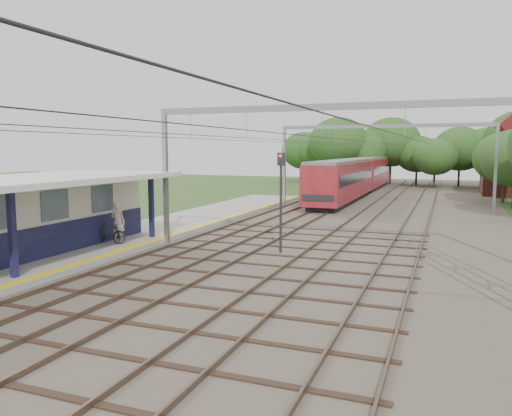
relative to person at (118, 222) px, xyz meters
The scene contains 10 objects.
ballast_bed 20.06m from the person, 58.21° to the left, with size 18.00×90.00×0.10m, color #473D33.
platform 1.84m from the person, 133.34° to the left, with size 5.00×52.00×0.35m, color gray.
yellow_stripe 1.94m from the person, 38.09° to the left, with size 0.45×52.00×0.01m, color yellow.
rail_tracks 18.86m from the person, 64.70° to the left, with size 11.80×88.00×0.15m.
catenary_system 16.34m from the person, 51.07° to the left, with size 17.22×88.00×7.00m.
tree_band 45.48m from the person, 76.76° to the left, with size 31.72×30.88×8.82m.
person is the anchor object (origin of this frame).
bicycle 0.69m from the person, 118.96° to the right, with size 0.49×1.74×1.05m, color black.
train 35.33m from the person, 80.15° to the left, with size 2.97×36.94×3.89m.
signal_post 8.27m from the person, 12.49° to the left, with size 0.35×0.29×4.80m.
Camera 1 is at (8.60, -7.31, 4.95)m, focal length 35.00 mm.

